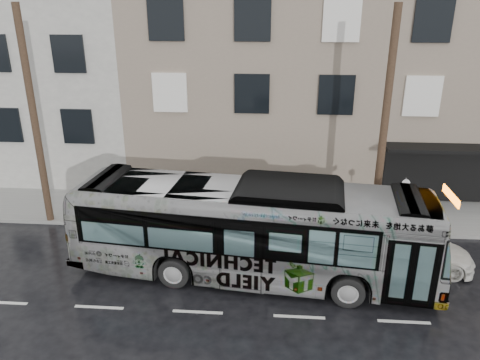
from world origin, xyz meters
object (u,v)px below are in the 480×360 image
object	(u,v)px
sign_post	(403,205)
utility_pole_front	(384,126)
white_sedan	(409,250)
utility_pole_rear	(34,120)
bus	(252,230)

from	to	relation	value
sign_post	utility_pole_front	bearing A→B (deg)	180.00
white_sedan	utility_pole_rear	bearing A→B (deg)	87.36
sign_post	bus	bearing A→B (deg)	-150.31
utility_pole_front	white_sedan	world-z (taller)	utility_pole_front
bus	white_sedan	size ratio (longest dim) A/B	2.81
utility_pole_rear	bus	bearing A→B (deg)	-20.74
utility_pole_front	white_sedan	distance (m)	4.77
utility_pole_rear	bus	distance (m)	10.12
sign_post	utility_pole_rear	bearing A→B (deg)	180.00
utility_pole_rear	utility_pole_front	bearing A→B (deg)	0.00
utility_pole_front	utility_pole_rear	world-z (taller)	same
utility_pole_rear	bus	xyz separation A→B (m)	(9.07, -3.44, -2.88)
utility_pole_rear	sign_post	bearing A→B (deg)	0.00
utility_pole_rear	sign_post	distance (m)	15.46
bus	utility_pole_front	bearing A→B (deg)	-48.59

